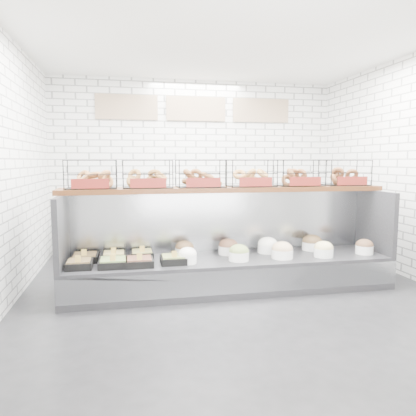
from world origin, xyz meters
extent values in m
plane|color=black|center=(0.00, 0.00, 0.00)|extent=(5.50, 5.50, 0.00)
cube|color=white|center=(0.00, 2.75, 1.50)|extent=(5.00, 0.02, 3.00)
cube|color=white|center=(0.00, 0.00, 3.00)|extent=(5.00, 5.50, 0.02)
cube|color=tan|center=(-1.20, 2.72, 2.50)|extent=(1.05, 0.03, 0.42)
cube|color=tan|center=(0.00, 2.72, 2.50)|extent=(1.05, 0.03, 0.42)
cube|color=tan|center=(1.20, 2.72, 2.50)|extent=(1.05, 0.03, 0.42)
cube|color=black|center=(0.00, 0.30, 0.20)|extent=(4.00, 0.90, 0.40)
cube|color=#93969B|center=(0.00, -0.14, 0.22)|extent=(4.00, 0.03, 0.28)
cube|color=#93969B|center=(0.00, 0.71, 0.80)|extent=(4.00, 0.08, 0.80)
cube|color=black|center=(-1.97, 0.30, 0.80)|extent=(0.06, 0.90, 0.80)
cube|color=black|center=(1.97, 0.30, 0.80)|extent=(0.06, 0.90, 0.80)
cube|color=black|center=(-1.77, 0.13, 0.44)|extent=(0.29, 0.29, 0.08)
cube|color=brown|center=(-1.77, 0.13, 0.48)|extent=(0.24, 0.24, 0.04)
cube|color=gold|center=(-1.77, 0.03, 0.53)|extent=(0.06, 0.01, 0.08)
cube|color=black|center=(-1.74, 0.44, 0.44)|extent=(0.30, 0.30, 0.08)
cube|color=brown|center=(-1.74, 0.44, 0.48)|extent=(0.25, 0.25, 0.04)
cube|color=gold|center=(-1.74, 0.33, 0.53)|extent=(0.06, 0.01, 0.08)
cube|color=black|center=(-1.40, 0.12, 0.44)|extent=(0.33, 0.33, 0.08)
cube|color=olive|center=(-1.40, 0.12, 0.48)|extent=(0.28, 0.28, 0.04)
cube|color=gold|center=(-1.40, 0.01, 0.53)|extent=(0.06, 0.01, 0.08)
cube|color=black|center=(-1.41, 0.46, 0.44)|extent=(0.28, 0.28, 0.08)
cube|color=#E6D575|center=(-1.41, 0.46, 0.48)|extent=(0.24, 0.24, 0.04)
cube|color=gold|center=(-1.41, 0.36, 0.53)|extent=(0.06, 0.01, 0.08)
cube|color=black|center=(-1.12, 0.11, 0.44)|extent=(0.32, 0.32, 0.08)
cube|color=brown|center=(-1.12, 0.11, 0.48)|extent=(0.27, 0.27, 0.04)
cube|color=gold|center=(-1.12, -0.01, 0.53)|extent=(0.06, 0.01, 0.08)
cube|color=black|center=(-1.07, 0.49, 0.44)|extent=(0.27, 0.27, 0.08)
cube|color=#D3CB6B|center=(-1.07, 0.49, 0.48)|extent=(0.23, 0.23, 0.04)
cube|color=gold|center=(-1.07, 0.39, 0.53)|extent=(0.06, 0.01, 0.08)
cube|color=black|center=(-0.72, 0.14, 0.44)|extent=(0.29, 0.29, 0.08)
cube|color=olive|center=(-0.72, 0.14, 0.48)|extent=(0.25, 0.25, 0.04)
cube|color=gold|center=(-0.72, 0.03, 0.53)|extent=(0.06, 0.01, 0.08)
cylinder|color=white|center=(-0.56, 0.11, 0.46)|extent=(0.22, 0.22, 0.11)
ellipsoid|color=white|center=(-0.56, 0.11, 0.52)|extent=(0.21, 0.21, 0.15)
cylinder|color=white|center=(-0.54, 0.47, 0.46)|extent=(0.24, 0.24, 0.11)
ellipsoid|color=brown|center=(-0.54, 0.47, 0.52)|extent=(0.23, 0.23, 0.16)
cylinder|color=white|center=(0.06, 0.11, 0.46)|extent=(0.24, 0.24, 0.11)
ellipsoid|color=olive|center=(0.06, 0.11, 0.52)|extent=(0.24, 0.24, 0.17)
cylinder|color=white|center=(0.02, 0.47, 0.46)|extent=(0.25, 0.25, 0.11)
ellipsoid|color=brown|center=(0.02, 0.47, 0.52)|extent=(0.25, 0.25, 0.17)
cylinder|color=white|center=(0.62, 0.13, 0.46)|extent=(0.26, 0.26, 0.11)
ellipsoid|color=tan|center=(0.62, 0.13, 0.52)|extent=(0.26, 0.26, 0.18)
cylinder|color=white|center=(0.55, 0.45, 0.46)|extent=(0.26, 0.26, 0.11)
ellipsoid|color=white|center=(0.55, 0.45, 0.52)|extent=(0.26, 0.26, 0.18)
cylinder|color=white|center=(1.15, 0.09, 0.46)|extent=(0.24, 0.24, 0.11)
ellipsoid|color=#DCCB87|center=(1.15, 0.09, 0.52)|extent=(0.23, 0.23, 0.16)
cylinder|color=white|center=(1.18, 0.48, 0.46)|extent=(0.27, 0.27, 0.11)
ellipsoid|color=brown|center=(1.18, 0.48, 0.52)|extent=(0.26, 0.26, 0.18)
cylinder|color=white|center=(1.74, 0.13, 0.46)|extent=(0.22, 0.22, 0.11)
ellipsoid|color=brown|center=(1.74, 0.13, 0.52)|extent=(0.22, 0.22, 0.15)
cube|color=#3B1C0C|center=(0.00, 0.52, 1.23)|extent=(4.10, 0.50, 0.06)
cube|color=black|center=(-1.64, 0.52, 1.43)|extent=(0.60, 0.38, 0.34)
cube|color=maroon|center=(-1.64, 0.32, 1.33)|extent=(0.42, 0.02, 0.11)
cube|color=black|center=(-0.99, 0.52, 1.43)|extent=(0.60, 0.38, 0.34)
cube|color=maroon|center=(-0.99, 0.32, 1.33)|extent=(0.42, 0.02, 0.11)
cube|color=black|center=(-0.33, 0.52, 1.43)|extent=(0.60, 0.38, 0.34)
cube|color=maroon|center=(-0.33, 0.32, 1.33)|extent=(0.42, 0.02, 0.11)
cube|color=black|center=(0.33, 0.52, 1.43)|extent=(0.60, 0.38, 0.34)
cube|color=maroon|center=(0.33, 0.32, 1.33)|extent=(0.42, 0.02, 0.11)
cube|color=black|center=(0.99, 0.52, 1.43)|extent=(0.60, 0.38, 0.34)
cube|color=maroon|center=(0.99, 0.32, 1.33)|extent=(0.42, 0.02, 0.11)
cube|color=black|center=(1.64, 0.52, 1.43)|extent=(0.60, 0.38, 0.34)
cube|color=maroon|center=(1.64, 0.32, 1.33)|extent=(0.42, 0.02, 0.11)
cube|color=#93969B|center=(0.00, 2.43, 0.45)|extent=(4.00, 0.60, 0.90)
cube|color=black|center=(-1.62, 2.43, 1.02)|extent=(0.40, 0.30, 0.24)
cube|color=silver|center=(-0.33, 2.39, 0.99)|extent=(0.35, 0.28, 0.18)
cylinder|color=orange|center=(0.57, 2.50, 1.01)|extent=(0.09, 0.09, 0.22)
cube|color=black|center=(1.07, 2.43, 1.05)|extent=(0.30, 0.30, 0.30)
camera|label=1|loc=(-1.25, -4.46, 1.59)|focal=35.00mm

